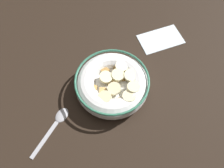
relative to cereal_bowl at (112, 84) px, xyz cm
name	(u,v)px	position (x,y,z in cm)	size (l,w,h in cm)	color
ground_plane	(112,91)	(-0.06, 0.02, -3.95)	(105.87, 105.87, 2.00)	black
cereal_bowl	(112,84)	(0.00, 0.00, 0.00)	(19.30, 19.30, 5.85)	white
spoon	(57,121)	(-12.61, -11.01, -2.61)	(7.18, 14.17, 0.80)	#A5A5AD
folded_napkin	(161,39)	(12.62, 19.21, -2.80)	(13.24, 7.94, 0.30)	silver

